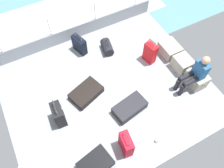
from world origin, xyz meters
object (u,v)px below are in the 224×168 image
cargo_crate_0 (170,50)px  suitcase_0 (86,93)px  suitcase_1 (150,53)px  paper_cup (157,141)px  duffel_bag (107,47)px  cargo_crate_2 (196,79)px  suitcase_3 (126,144)px  suitcase_4 (96,164)px  suitcase_5 (59,114)px  suitcase_2 (79,45)px  suitcase_6 (130,108)px  passenger_seated (195,73)px  cargo_crate_1 (182,64)px

cargo_crate_0 → suitcase_0: cargo_crate_0 is taller
suitcase_1 → paper_cup: (2.10, -1.13, -0.27)m
duffel_bag → cargo_crate_2: bearing=36.0°
suitcase_1 → suitcase_3: size_ratio=0.94×
suitcase_4 → suitcase_5: bearing=-168.0°
cargo_crate_2 → suitcase_2: (-2.48, -2.24, 0.05)m
suitcase_3 → suitcase_6: (-0.79, 0.57, -0.19)m
cargo_crate_2 → suitcase_3: (0.66, -2.50, 0.11)m
suitcase_0 → suitcase_4: size_ratio=1.20×
cargo_crate_0 → suitcase_2: size_ratio=0.98×
suitcase_5 → duffel_bag: bearing=125.7°
duffel_bag → cargo_crate_0: bearing=58.5°
suitcase_2 → suitcase_3: bearing=-4.7°
passenger_seated → suitcase_1: (-1.24, -0.46, -0.28)m
passenger_seated → suitcase_1: 1.35m
paper_cup → suitcase_3: bearing=-105.1°
cargo_crate_2 → duffel_bag: 2.62m
suitcase_3 → suitcase_6: 0.99m
suitcase_6 → paper_cup: bearing=9.0°
duffel_bag → cargo_crate_1: bearing=44.8°
cargo_crate_1 → duffel_bag: bearing=-135.2°
suitcase_1 → suitcase_5: (0.56, -2.89, -0.02)m
suitcase_3 → suitcase_4: size_ratio=1.09×
suitcase_1 → suitcase_4: bearing=-53.6°
suitcase_2 → cargo_crate_2: bearing=42.1°
suitcase_1 → suitcase_5: suitcase_1 is taller
suitcase_0 → suitcase_6: suitcase_6 is taller
cargo_crate_1 → suitcase_6: 1.98m
passenger_seated → paper_cup: passenger_seated is taller
suitcase_1 → suitcase_6: bearing=-49.2°
cargo_crate_1 → duffel_bag: duffel_bag is taller
suitcase_0 → duffel_bag: (-1.09, 1.16, 0.05)m
suitcase_3 → duffel_bag: 2.95m
suitcase_0 → suitcase_5: 0.92m
suitcase_3 → suitcase_2: bearing=175.3°
cargo_crate_0 → cargo_crate_2: (1.17, -0.00, 0.03)m
paper_cup → suitcase_0: bearing=-153.8°
passenger_seated → suitcase_4: size_ratio=1.44×
cargo_crate_1 → suitcase_4: bearing=-68.9°
suitcase_4 → paper_cup: (0.18, 1.47, -0.06)m
suitcase_5 → duffel_bag: suitcase_5 is taller
paper_cup → suitcase_5: bearing=-131.1°
suitcase_0 → duffel_bag: duffel_bag is taller
cargo_crate_2 → suitcase_0: bearing=-110.7°
passenger_seated → suitcase_2: passenger_seated is taller
cargo_crate_0 → passenger_seated: (1.17, -0.19, 0.42)m
suitcase_3 → suitcase_4: suitcase_3 is taller
cargo_crate_1 → suitcase_1: (-0.67, -0.64, 0.12)m
suitcase_3 → duffel_bag: size_ratio=1.54×
passenger_seated → suitcase_4: (0.68, -3.06, -0.48)m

